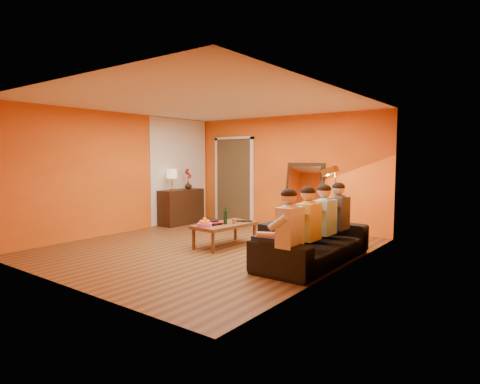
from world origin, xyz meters
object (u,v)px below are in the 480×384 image
Objects in this scene: coffee_table at (225,235)px; person_mid_left at (309,228)px; person_far_right at (339,219)px; wine_bottle at (225,216)px; mirror_frame at (304,196)px; tumbler at (234,221)px; table_lamp at (172,180)px; dog at (288,237)px; vase at (188,185)px; person_mid_right at (325,223)px; person_far_left at (290,234)px; floor_lamp at (335,206)px; laptop at (244,221)px; sofa at (314,240)px; sideboard at (181,207)px.

coffee_table is 2.06m from person_mid_left.
person_far_right is 3.94× the size of wine_bottle.
mirror_frame is 15.78× the size of tumbler.
table_lamp is 0.42× the size of coffee_table.
mirror_frame is at bearing 132.19° from person_far_right.
tumbler is at bearing -18.57° from table_lamp.
vase is (-3.72, 1.46, 0.62)m from dog.
person_far_right is at bearing 90.00° from person_mid_left.
person_far_right is (0.65, 0.54, 0.29)m from dog.
person_mid_left and person_mid_right have the same top height.
person_mid_right is 4.62m from vase.
mirror_frame reaches higher than person_far_left.
floor_lamp is (3.94, 0.46, -0.39)m from table_lamp.
coffee_table is 2.94m from vase.
table_lamp is 2.76× the size of vase.
person_mid_right is 1.85m from tumbler.
floor_lamp is (1.53, 1.43, 0.51)m from coffee_table.
person_far_right is (4.37, -0.36, -0.49)m from table_lamp.
floor_lamp is 1.76m from laptop.
tumbler is (-1.19, 0.06, 0.14)m from dog.
person_far_right is at bearing -11.31° from sofa.
vase is (-2.53, 1.40, 0.48)m from tumbler.
wine_bottle reaches higher than laptop.
dog is at bearing -49.21° from laptop.
sideboard is 0.97× the size of person_mid_right.
floor_lamp reaches higher than table_lamp.
person_far_right is at bearing 90.00° from person_far_left.
wine_bottle reaches higher than sofa.
sideboard is 4.42m from person_far_right.
sofa is 0.71m from person_far_right.
person_far_left is at bearing -30.39° from vase.
wine_bottle is at bearing -28.23° from sideboard.
mirror_frame is at bearing 114.97° from person_far_left.
person_mid_left and person_far_right have the same top height.
mirror_frame is 2.36m from person_far_right.
sofa is at bearing -101.31° from person_far_right.
person_far_left is at bearing -82.68° from dog.
table_lamp is at bearing 175.25° from person_far_right.
sofa is at bearing 106.11° from person_mid_left.
sofa is at bearing -48.34° from laptop.
floor_lamp is at bearing -1.26° from vase.
mirror_frame is 1.25× the size of person_far_right.
dog is 0.71m from person_mid_right.
mirror_frame is 2.43m from wine_bottle.
vase is (-4.24, 1.56, 0.60)m from sofa.
person_mid_right is 6.61× the size of vase.
floor_lamp is 1.98m from person_mid_left.
vase is (0.00, 0.55, -0.16)m from table_lamp.
tumbler is (2.53, -1.15, 0.04)m from sideboard.
person_mid_left reaches higher than sideboard.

